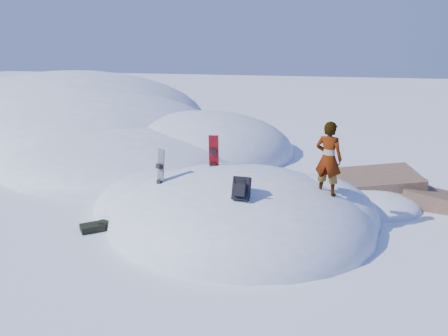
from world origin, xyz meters
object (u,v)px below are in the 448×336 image
(snowboard_red, at_px, (214,160))
(person, at_px, (328,159))
(backpack, at_px, (241,189))
(snowboard_dark, at_px, (160,176))

(snowboard_red, height_order, person, person)
(backpack, bearing_deg, snowboard_red, 122.72)
(snowboard_red, height_order, backpack, snowboard_red)
(snowboard_red, xyz_separation_m, person, (3.04, -0.61, 0.40))
(snowboard_dark, relative_size, backpack, 2.28)
(snowboard_red, bearing_deg, backpack, -69.03)
(snowboard_red, distance_m, person, 3.12)
(backpack, height_order, person, person)
(snowboard_red, distance_m, backpack, 2.36)
(snowboard_dark, bearing_deg, snowboard_red, 81.85)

